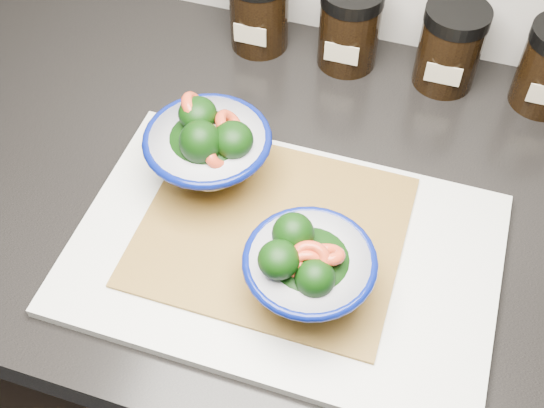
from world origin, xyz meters
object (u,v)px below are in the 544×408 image
(cutting_board, at_px, (284,253))
(spice_jar_b, at_px, (349,27))
(bowl_left, at_px, (209,149))
(spice_jar_c, at_px, (450,47))
(spice_jar_a, at_px, (259,9))
(bowl_right, at_px, (308,269))

(cutting_board, distance_m, spice_jar_b, 0.34)
(bowl_left, bearing_deg, spice_jar_c, 49.36)
(bowl_left, relative_size, spice_jar_a, 1.26)
(spice_jar_c, bearing_deg, bowl_left, -130.64)
(spice_jar_a, bearing_deg, bowl_right, -64.98)
(spice_jar_c, bearing_deg, cutting_board, -109.27)
(bowl_right, height_order, spice_jar_a, spice_jar_a)
(bowl_right, bearing_deg, spice_jar_b, 97.79)
(cutting_board, bearing_deg, spice_jar_c, 70.73)
(bowl_left, relative_size, spice_jar_b, 1.26)
(bowl_right, height_order, spice_jar_b, spice_jar_b)
(spice_jar_a, height_order, spice_jar_c, same)
(cutting_board, distance_m, bowl_right, 0.08)
(bowl_right, distance_m, spice_jar_b, 0.38)
(spice_jar_b, bearing_deg, spice_jar_c, 0.00)
(spice_jar_a, xyz_separation_m, spice_jar_b, (0.13, 0.00, 0.00))
(bowl_right, distance_m, spice_jar_a, 0.42)
(cutting_board, xyz_separation_m, spice_jar_b, (-0.01, 0.33, 0.05))
(spice_jar_a, bearing_deg, spice_jar_b, 0.00)
(cutting_board, distance_m, spice_jar_a, 0.37)
(cutting_board, height_order, bowl_right, bowl_right)
(cutting_board, height_order, spice_jar_c, spice_jar_c)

